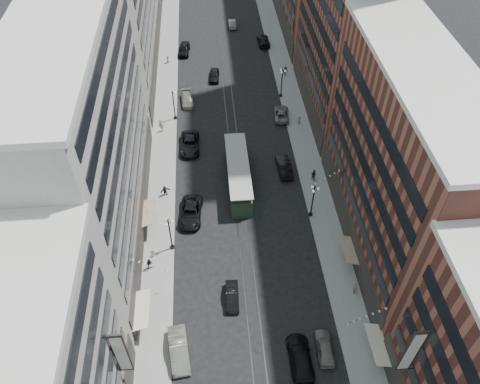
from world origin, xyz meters
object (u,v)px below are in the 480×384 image
object	(u,v)px
car_5	(232,296)
pedestrian_6	(162,127)
pedestrian_8	(299,120)
pedestrian_9	(285,71)
car_14	(232,24)
pedestrian_5	(165,191)
pedestrian_2	(150,264)
car_9	(184,49)
car_1	(179,350)
lamppost_se_far	(313,200)
lamppost_se_mid	(282,82)
lamppost_sw_far	(170,233)
pedestrian_extra_1	(168,59)
streetcar	(238,175)
car_12	(263,40)
car_2	(191,213)
car_7	(190,144)
car_11	(281,114)
car_13	(214,75)
car_10	(284,167)
car_8	(187,99)
pedestrian_4	(355,288)
car_4	(325,347)
lamppost_sw_mid	(174,104)
car_6	(300,358)
pedestrian_7	(314,175)

from	to	relation	value
car_5	pedestrian_6	distance (m)	33.05
car_5	pedestrian_8	xyz separation A→B (m)	(13.13, 31.74, 0.33)
pedestrian_6	pedestrian_9	world-z (taller)	pedestrian_6
car_14	pedestrian_5	world-z (taller)	pedestrian_5
pedestrian_2	car_9	world-z (taller)	pedestrian_2
car_1	car_14	bearing A→B (deg)	74.72
car_14	pedestrian_9	world-z (taller)	pedestrian_9
lamppost_se_far	lamppost_se_mid	bearing A→B (deg)	90.00
lamppost_sw_far	pedestrian_extra_1	size ratio (longest dim) A/B	3.66
streetcar	car_12	world-z (taller)	streetcar
pedestrian_2	car_9	bearing A→B (deg)	77.15
car_1	car_2	xyz separation A→B (m)	(1.41, 19.19, -0.05)
car_1	car_7	size ratio (longest dim) A/B	0.88
pedestrian_8	car_11	bearing A→B (deg)	-60.76
pedestrian_9	car_13	bearing A→B (deg)	160.03
car_9	car_10	world-z (taller)	car_9
car_2	car_14	world-z (taller)	car_2
streetcar	car_7	world-z (taller)	streetcar
car_1	car_8	size ratio (longest dim) A/B	1.09
lamppost_se_far	pedestrian_6	distance (m)	28.55
car_2	pedestrian_4	size ratio (longest dim) A/B	3.20
car_2	car_13	size ratio (longest dim) A/B	1.38
streetcar	pedestrian_extra_1	bearing A→B (deg)	107.65
streetcar	car_14	size ratio (longest dim) A/B	3.19
car_4	pedestrian_6	distance (m)	42.88
lamppost_sw_far	pedestrian_9	bearing A→B (deg)	62.44
car_14	pedestrian_6	bearing A→B (deg)	68.63
car_7	car_14	xyz separation A→B (m)	(9.33, 39.51, -0.15)
pedestrian_2	pedestrian_extra_1	size ratio (longest dim) A/B	1.13
lamppost_sw_mid	car_9	xyz separation A→B (m)	(1.44, 21.60, -2.22)
pedestrian_4	pedestrian_extra_1	distance (m)	57.93
car_6	car_13	bearing A→B (deg)	-83.99
pedestrian_4	pedestrian_6	size ratio (longest dim) A/B	1.06
car_6	pedestrian_9	world-z (taller)	pedestrian_9
lamppost_sw_mid	streetcar	bearing A→B (deg)	-60.20
car_9	pedestrian_extra_1	xyz separation A→B (m)	(-3.05, -3.68, 0.03)
car_10	car_1	bearing A→B (deg)	57.67
lamppost_sw_far	pedestrian_2	world-z (taller)	lamppost_sw_far
car_9	car_4	bearing A→B (deg)	-71.44
streetcar	car_8	size ratio (longest dim) A/B	2.75
car_4	pedestrian_9	bearing A→B (deg)	-91.80
car_6	lamppost_sw_far	bearing A→B (deg)	-50.45
car_11	lamppost_sw_far	bearing A→B (deg)	61.63
streetcar	pedestrian_4	world-z (taller)	streetcar
streetcar	car_14	world-z (taller)	streetcar
car_2	pedestrian_8	xyz separation A→B (m)	(17.73, 18.61, 0.18)
car_2	car_8	bearing A→B (deg)	96.32
pedestrian_5	pedestrian_7	world-z (taller)	pedestrian_7
lamppost_se_far	pedestrian_2	world-z (taller)	lamppost_se_far
lamppost_se_far	car_4	distance (m)	19.22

